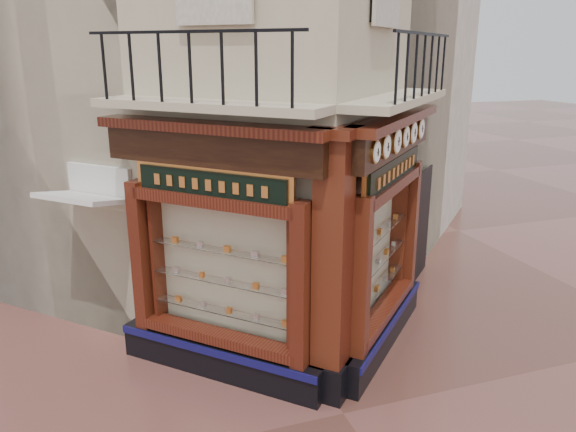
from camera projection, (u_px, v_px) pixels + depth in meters
name	position (u px, v px, depth m)	size (l,w,h in m)	color
ground	(343.00, 414.00, 7.92)	(80.00, 80.00, 0.00)	#532E27
neighbour_left	(106.00, 24.00, 13.39)	(8.00, 8.00, 11.00)	beige
neighbour_right	(300.00, 27.00, 14.94)	(8.00, 8.00, 11.00)	beige
shopfront_left	(217.00, 257.00, 8.33)	(2.86, 2.86, 3.98)	black
shopfront_right	(385.00, 237.00, 9.21)	(2.86, 2.86, 3.98)	black
corner_pilaster	(332.00, 273.00, 7.81)	(0.85, 0.85, 3.98)	black
balcony	(309.00, 101.00, 8.06)	(5.94, 2.97, 1.03)	#BBB291
clock_a	(376.00, 152.00, 7.48)	(0.26, 0.26, 0.32)	#B8893D
clock_b	(386.00, 147.00, 7.89)	(0.29, 0.29, 0.36)	#B8893D
clock_c	(397.00, 141.00, 8.37)	(0.31, 0.31, 0.39)	#B8893D
clock_d	(405.00, 137.00, 8.80)	(0.29, 0.29, 0.36)	#B8893D
clock_e	(413.00, 133.00, 9.23)	(0.31, 0.31, 0.38)	#B8893D
clock_f	(420.00, 129.00, 9.68)	(0.29, 0.29, 0.37)	#B8893D
awning	(96.00, 347.00, 9.68)	(1.31, 0.79, 0.08)	silver
signboard_left	(211.00, 184.00, 7.95)	(1.89, 1.89, 0.51)	#DF8F41
signboard_right	(394.00, 170.00, 8.86)	(2.07, 2.07, 0.55)	#DF8F41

